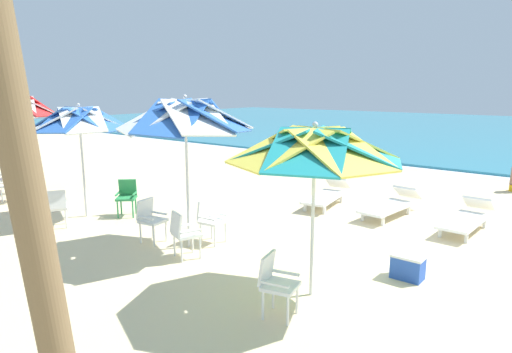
% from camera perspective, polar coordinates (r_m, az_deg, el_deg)
% --- Properties ---
extents(ground_plane, '(80.00, 80.00, 0.00)m').
position_cam_1_polar(ground_plane, '(8.93, 17.16, -9.03)').
color(ground_plane, beige).
extents(surf_foam, '(80.00, 0.70, 0.01)m').
position_cam_1_polar(surf_foam, '(17.33, 28.15, -0.07)').
color(surf_foam, white).
rests_on(surf_foam, ground).
extents(beach_umbrella_0, '(2.52, 2.52, 2.57)m').
position_cam_1_polar(beach_umbrella_0, '(6.25, 7.54, 3.86)').
color(beach_umbrella_0, silver).
rests_on(beach_umbrella_0, ground).
extents(plastic_chair_0, '(0.56, 0.53, 0.87)m').
position_cam_1_polar(plastic_chair_0, '(6.09, 2.54, -13.28)').
color(plastic_chair_0, white).
rests_on(plastic_chair_0, ground).
extents(beach_umbrella_1, '(2.52, 2.52, 2.91)m').
position_cam_1_polar(beach_umbrella_1, '(8.30, -9.06, 7.56)').
color(beach_umbrella_1, silver).
rests_on(beach_umbrella_1, ground).
extents(plastic_chair_1, '(0.51, 0.48, 0.87)m').
position_cam_1_polar(plastic_chair_1, '(8.86, -5.90, -5.34)').
color(plastic_chair_1, white).
rests_on(plastic_chair_1, ground).
extents(plastic_chair_2, '(0.53, 0.50, 0.87)m').
position_cam_1_polar(plastic_chair_2, '(9.10, -13.44, -5.16)').
color(plastic_chair_2, white).
rests_on(plastic_chair_2, ground).
extents(plastic_chair_3, '(0.57, 0.59, 0.87)m').
position_cam_1_polar(plastic_chair_3, '(8.11, -9.34, -7.03)').
color(plastic_chair_3, white).
rests_on(plastic_chair_3, ground).
extents(beach_umbrella_2, '(2.27, 2.27, 2.68)m').
position_cam_1_polar(beach_umbrella_2, '(11.07, -21.74, 6.78)').
color(beach_umbrella_2, silver).
rests_on(beach_umbrella_2, ground).
extents(plastic_chair_4, '(0.62, 0.60, 0.87)m').
position_cam_1_polar(plastic_chair_4, '(10.64, -24.27, -3.46)').
color(plastic_chair_4, white).
rests_on(plastic_chair_4, ground).
extents(plastic_chair_5, '(0.63, 0.63, 0.87)m').
position_cam_1_polar(plastic_chair_5, '(11.10, -16.25, -2.31)').
color(plastic_chair_5, '#2D8C4C').
rests_on(plastic_chair_5, ground).
extents(beach_umbrella_3, '(2.21, 2.21, 2.89)m').
position_cam_1_polar(beach_umbrella_3, '(14.31, -28.29, 7.79)').
color(beach_umbrella_3, silver).
rests_on(beach_umbrella_3, ground).
extents(plastic_chair_6, '(0.58, 0.56, 0.87)m').
position_cam_1_polar(plastic_chair_6, '(13.55, -28.73, -0.85)').
color(plastic_chair_6, white).
rests_on(plastic_chair_6, ground).
extents(plastic_chair_7, '(0.63, 0.63, 0.87)m').
position_cam_1_polar(plastic_chair_7, '(14.05, -26.76, -0.28)').
color(plastic_chair_7, white).
rests_on(plastic_chair_7, ground).
extents(plastic_chair_8, '(0.56, 0.58, 0.87)m').
position_cam_1_polar(plastic_chair_8, '(14.70, -29.27, -0.05)').
color(plastic_chair_8, white).
rests_on(plastic_chair_8, ground).
extents(sun_lounger_0, '(0.73, 2.17, 0.62)m').
position_cam_1_polar(sun_lounger_0, '(10.62, 25.44, -4.80)').
color(sun_lounger_0, white).
rests_on(sun_lounger_0, ground).
extents(sun_lounger_1, '(0.83, 2.20, 0.62)m').
position_cam_1_polar(sun_lounger_1, '(11.14, 16.94, -3.45)').
color(sun_lounger_1, white).
rests_on(sun_lounger_1, ground).
extents(sun_lounger_2, '(0.96, 2.22, 0.62)m').
position_cam_1_polar(sun_lounger_2, '(11.79, 9.10, -2.30)').
color(sun_lounger_2, white).
rests_on(sun_lounger_2, ground).
extents(palm_tree_2, '(3.08, 2.86, 4.79)m').
position_cam_1_polar(palm_tree_2, '(3.76, -28.98, 11.28)').
color(palm_tree_2, brown).
rests_on(palm_tree_2, ground).
extents(cooler_box, '(0.50, 0.34, 0.40)m').
position_cam_1_polar(cooler_box, '(7.69, 18.91, -10.89)').
color(cooler_box, blue).
rests_on(cooler_box, ground).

